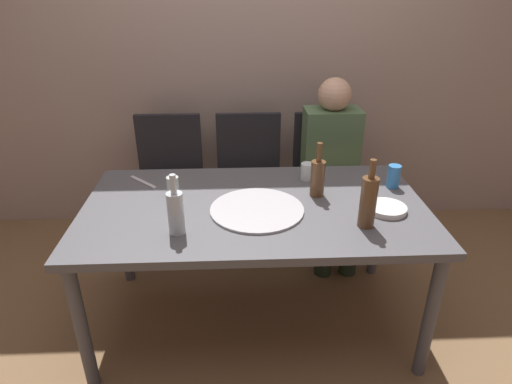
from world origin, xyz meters
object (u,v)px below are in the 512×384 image
Objects in this scene: table_knife at (143,182)px; chair_right at (327,172)px; water_bottle at (176,212)px; guest_in_sweater at (332,163)px; pizza_tray at (257,210)px; soda_can at (394,176)px; tumbler_near at (173,186)px; wine_bottle at (318,177)px; dining_table at (255,217)px; chair_middle at (249,173)px; beer_bottle at (368,201)px; chair_left at (169,175)px; tumbler_far at (307,171)px; plate_stack at (387,208)px.

chair_right is at bearing 71.78° from table_knife.
guest_in_sweater is at bearing 47.29° from water_bottle.
soda_can is at bearing 17.49° from pizza_tray.
tumbler_near reaches higher than pizza_tray.
tumbler_near is at bearing 176.99° from wine_bottle.
dining_table is 6.05× the size of water_bottle.
water_bottle is 1.20m from chair_middle.
chair_right is at bearing 87.36° from beer_bottle.
chair_left is 1.00× the size of chair_middle.
guest_in_sweater is at bearing 55.68° from pizza_tray.
table_knife is at bearing 150.00° from pizza_tray.
dining_table is 1.03m from chair_right.
pizza_tray reaches higher than table_knife.
tumbler_far is (-0.19, 0.51, -0.08)m from beer_bottle.
plate_stack is 0.85× the size of table_knife.
dining_table is 1.86× the size of chair_middle.
tumbler_far is at bearing 43.82° from dining_table.
tumbler_far is (0.29, 0.35, 0.04)m from pizza_tray.
chair_left is (-1.03, 1.09, -0.33)m from beer_bottle.
beer_bottle is 0.27× the size of guest_in_sweater.
table_knife is 0.24× the size of chair_right.
guest_in_sweater is at bearing 70.80° from wine_bottle.
chair_right is at bearing 60.27° from pizza_tray.
table_knife is (-0.91, 0.19, -0.10)m from wine_bottle.
chair_left is (-0.87, 0.77, -0.31)m from wine_bottle.
pizza_tray is at bearing -129.87° from tumbler_far.
beer_bottle reaches higher than plate_stack.
tumbler_far is 0.10× the size of chair_middle.
pizza_tray is at bearing 177.06° from plate_stack.
chair_middle is (0.60, 0.58, -0.21)m from table_knife.
soda_can reaches higher than tumbler_near.
wine_bottle is at bearing -84.30° from tumbler_far.
table_knife is at bearing 139.66° from tumbler_near.
chair_middle reaches higher than pizza_tray.
chair_middle is (-0.01, 0.92, -0.22)m from pizza_tray.
plate_stack is at bearing 123.03° from chair_middle.
water_bottle is at bearing -159.15° from soda_can.
soda_can is at bearing 12.87° from dining_table.
chair_middle is 0.53m from chair_right.
chair_middle and chair_right have the same top height.
water_bottle reaches higher than tumbler_near.
table_knife is 0.24× the size of chair_middle.
plate_stack is 0.16× the size of guest_in_sweater.
guest_in_sweater reaches higher than beer_bottle.
wine_bottle is 0.75m from water_bottle.
tumbler_near is at bearing 100.60° from chair_left.
dining_table is 0.45m from tumbler_near.
plate_stack is at bearing 140.74° from chair_left.
tumbler_near is 0.88m from chair_middle.
water_bottle is 1.45m from chair_right.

